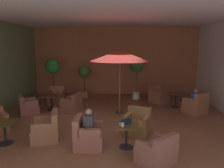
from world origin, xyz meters
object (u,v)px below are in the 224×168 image
object	(u,v)px
armchair_mid_center_south	(56,98)
cafe_table_front_left	(126,130)
cafe_table_front_right	(176,96)
open_laptop	(126,123)
cafe_table_rear_right	(4,128)
patio_umbrella_tall_red	(120,56)
armchair_front_right_east	(158,96)
potted_tree_left_corner	(137,69)
potted_tree_mid_left	(84,76)
armchair_front_left_south	(137,124)
armchair_front_left_north	(88,136)
armchair_rear_right_north	(47,130)
patron_blue_shirt	(195,97)
armchair_front_right_north	(196,106)
potted_tree_mid_right	(53,69)
iced_drink_cup	(123,125)
armchair_front_left_east	(157,152)
armchair_mid_center_north	(28,107)
patron_by_window	(89,122)
cafe_table_mid_center	(52,98)
armchair_mid_center_east	(72,105)

from	to	relation	value
armchair_mid_center_south	cafe_table_front_left	bearing A→B (deg)	-52.95
cafe_table_front_right	open_laptop	xyz separation A→B (m)	(-2.42, -4.15, 0.19)
cafe_table_rear_right	patio_umbrella_tall_red	bearing A→B (deg)	42.78
armchair_front_right_east	potted_tree_left_corner	size ratio (longest dim) A/B	0.50
patio_umbrella_tall_red	potted_tree_mid_left	world-z (taller)	patio_umbrella_tall_red
armchair_front_left_south	armchair_front_right_east	xyz separation A→B (m)	(1.35, 3.95, 0.01)
armchair_front_left_north	armchair_mid_center_south	xyz separation A→B (m)	(-2.27, 4.48, -0.00)
armchair_rear_right_north	patron_blue_shirt	distance (m)	6.16
armchair_front_right_north	patron_blue_shirt	size ratio (longest dim) A/B	1.86
cafe_table_front_right	open_laptop	distance (m)	4.81
potted_tree_mid_right	potted_tree_left_corner	bearing A→B (deg)	2.58
armchair_front_right_north	patio_umbrella_tall_red	xyz separation A→B (m)	(-3.26, -0.12, 2.10)
armchair_front_right_east	iced_drink_cup	bearing A→B (deg)	-109.85
armchair_front_left_east	armchair_rear_right_north	bearing A→B (deg)	159.64
cafe_table_front_left	armchair_front_left_north	size ratio (longest dim) A/B	0.84
patron_blue_shirt	cafe_table_rear_right	bearing A→B (deg)	-153.77
armchair_front_right_north	potted_tree_mid_left	distance (m)	5.90
armchair_front_left_south	armchair_front_right_north	xyz separation A→B (m)	(2.64, 2.24, 0.03)
potted_tree_mid_right	cafe_table_front_left	bearing A→B (deg)	-55.16
cafe_table_front_right	armchair_mid_center_north	xyz separation A→B (m)	(-6.53, -1.22, -0.24)
armchair_mid_center_north	potted_tree_left_corner	distance (m)	5.68
armchair_front_left_east	open_laptop	size ratio (longest dim) A/B	3.02
patron_by_window	potted_tree_left_corner	bearing A→B (deg)	73.44
armchair_front_left_east	patron_blue_shirt	distance (m)	4.70
armchair_front_left_south	cafe_table_rear_right	world-z (taller)	armchair_front_left_south
cafe_table_front_right	cafe_table_mid_center	distance (m)	5.71
armchair_front_left_south	armchair_mid_center_east	xyz separation A→B (m)	(-2.68, 2.17, 0.01)
armchair_mid_center_north	open_laptop	bearing A→B (deg)	-35.52
armchair_rear_right_north	patron_by_window	size ratio (longest dim) A/B	1.39
cafe_table_mid_center	potted_tree_mid_left	xyz separation A→B (m)	(1.07, 2.41, 0.66)
armchair_rear_right_north	patron_blue_shirt	bearing A→B (deg)	28.50
armchair_front_right_north	open_laptop	size ratio (longest dim) A/B	3.03
armchair_front_left_north	cafe_table_mid_center	size ratio (longest dim) A/B	1.10
armchair_mid_center_north	open_laptop	size ratio (longest dim) A/B	2.80
cafe_table_rear_right	open_laptop	xyz separation A→B (m)	(3.53, -0.09, 0.25)
armchair_front_left_south	armchair_front_left_east	bearing A→B (deg)	-78.87
armchair_front_right_north	patio_umbrella_tall_red	bearing A→B (deg)	-177.97
cafe_table_mid_center	open_laptop	size ratio (longest dim) A/B	2.21
armchair_mid_center_east	potted_tree_mid_right	xyz separation A→B (m)	(-1.53, 2.30, 1.31)
cafe_table_front_left	open_laptop	size ratio (longest dim) A/B	2.04
patio_umbrella_tall_red	cafe_table_rear_right	bearing A→B (deg)	-137.22
armchair_front_left_south	potted_tree_mid_right	xyz separation A→B (m)	(-4.21, 4.47, 1.32)
armchair_front_right_east	cafe_table_rear_right	distance (m)	7.22
potted_tree_mid_left	patron_by_window	bearing A→B (deg)	-78.92
cafe_table_front_left	potted_tree_mid_right	distance (m)	6.79
cafe_table_front_left	armchair_front_left_east	xyz separation A→B (m)	(0.74, -0.80, -0.22)
armchair_front_left_north	cafe_table_mid_center	world-z (taller)	armchair_front_left_north
potted_tree_mid_left	potted_tree_mid_right	distance (m)	1.72
cafe_table_front_left	patron_by_window	world-z (taller)	patron_by_window
armchair_mid_center_south	iced_drink_cup	xyz separation A→B (m)	(3.26, -4.59, 0.41)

